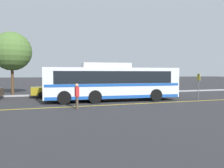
{
  "coord_description": "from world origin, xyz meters",
  "views": [
    {
      "loc": [
        -6.48,
        -17.31,
        2.27
      ],
      "look_at": [
        -1.02,
        -0.31,
        1.39
      ],
      "focal_mm": 35.0,
      "sensor_mm": 36.0,
      "label": 1
    }
  ],
  "objects_px": {
    "pedestrian_0": "(77,95)",
    "transit_bus": "(112,82)",
    "tree_0": "(12,51)",
    "bus_stop_sign": "(198,83)",
    "parked_car_1": "(57,89)"
  },
  "relations": [
    {
      "from": "pedestrian_0",
      "to": "transit_bus",
      "type": "bearing_deg",
      "value": -49.34
    },
    {
      "from": "transit_bus",
      "to": "tree_0",
      "type": "xyz_separation_m",
      "value": [
        -8.44,
        8.22,
        3.01
      ]
    },
    {
      "from": "pedestrian_0",
      "to": "bus_stop_sign",
      "type": "height_order",
      "value": "bus_stop_sign"
    },
    {
      "from": "pedestrian_0",
      "to": "parked_car_1",
      "type": "bearing_deg",
      "value": 2.46
    },
    {
      "from": "parked_car_1",
      "to": "tree_0",
      "type": "distance_m",
      "value": 6.97
    },
    {
      "from": "pedestrian_0",
      "to": "bus_stop_sign",
      "type": "relative_size",
      "value": 0.72
    },
    {
      "from": "parked_car_1",
      "to": "bus_stop_sign",
      "type": "bearing_deg",
      "value": 60.83
    },
    {
      "from": "parked_car_1",
      "to": "bus_stop_sign",
      "type": "height_order",
      "value": "bus_stop_sign"
    },
    {
      "from": "transit_bus",
      "to": "parked_car_1",
      "type": "height_order",
      "value": "transit_bus"
    },
    {
      "from": "tree_0",
      "to": "transit_bus",
      "type": "bearing_deg",
      "value": -44.25
    },
    {
      "from": "pedestrian_0",
      "to": "tree_0",
      "type": "relative_size",
      "value": 0.24
    },
    {
      "from": "tree_0",
      "to": "parked_car_1",
      "type": "bearing_deg",
      "value": -41.19
    },
    {
      "from": "transit_bus",
      "to": "tree_0",
      "type": "relative_size",
      "value": 1.69
    },
    {
      "from": "parked_car_1",
      "to": "pedestrian_0",
      "type": "height_order",
      "value": "pedestrian_0"
    },
    {
      "from": "bus_stop_sign",
      "to": "tree_0",
      "type": "height_order",
      "value": "tree_0"
    }
  ]
}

